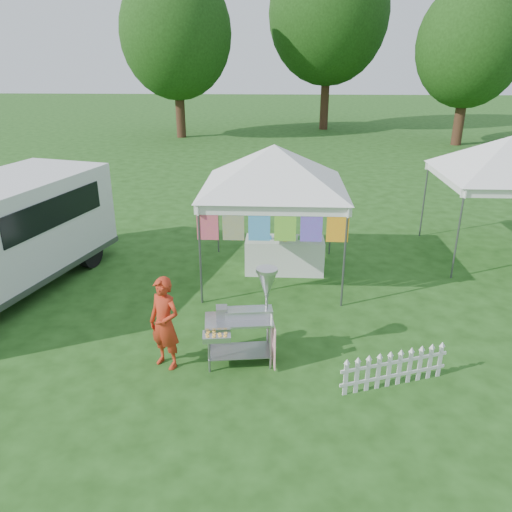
{
  "coord_description": "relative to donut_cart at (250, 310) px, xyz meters",
  "views": [
    {
      "loc": [
        0.14,
        -7.01,
        4.74
      ],
      "look_at": [
        -0.31,
        1.97,
        1.1
      ],
      "focal_mm": 35.0,
      "sensor_mm": 36.0,
      "label": 1
    }
  ],
  "objects": [
    {
      "name": "canopy_main",
      "position": [
        0.31,
        3.51,
        2.01
      ],
      "size": [
        4.24,
        4.24,
        3.45
      ],
      "color": "#59595E",
      "rests_on": "ground"
    },
    {
      "name": "tree_left",
      "position": [
        -5.69,
        24.02,
        4.86
      ],
      "size": [
        6.4,
        6.4,
        9.53
      ],
      "color": "#362413",
      "rests_on": "ground"
    },
    {
      "name": "display_table",
      "position": [
        0.57,
        3.77,
        -0.57
      ],
      "size": [
        1.8,
        0.7,
        0.81
      ],
      "primitive_type": "cube",
      "color": "white",
      "rests_on": "ground"
    },
    {
      "name": "picket_fence",
      "position": [
        2.23,
        -0.51,
        -0.69
      ],
      "size": [
        1.7,
        0.62,
        0.56
      ],
      "rotation": [
        0.0,
        0.0,
        0.34
      ],
      "color": "silver",
      "rests_on": "ground"
    },
    {
      "name": "donut_cart",
      "position": [
        0.0,
        0.0,
        0.0
      ],
      "size": [
        1.2,
        0.96,
        1.66
      ],
      "rotation": [
        0.0,
        0.0,
        0.13
      ],
      "color": "gray",
      "rests_on": "ground"
    },
    {
      "name": "vendor",
      "position": [
        -1.35,
        -0.14,
        -0.2
      ],
      "size": [
        0.68,
        0.6,
        1.56
      ],
      "primitive_type": "imported",
      "rotation": [
        0.0,
        0.0,
        -0.5
      ],
      "color": "#B22C16",
      "rests_on": "ground"
    },
    {
      "name": "tree_right",
      "position": [
        10.31,
        22.02,
        4.2
      ],
      "size": [
        5.6,
        5.6,
        8.42
      ],
      "color": "#362413",
      "rests_on": "ground"
    },
    {
      "name": "tree_mid",
      "position": [
        3.31,
        28.02,
        6.16
      ],
      "size": [
        7.6,
        7.6,
        11.52
      ],
      "color": "#362413",
      "rests_on": "ground"
    },
    {
      "name": "ground",
      "position": [
        0.31,
        0.02,
        -0.98
      ],
      "size": [
        120.0,
        120.0,
        0.0
      ],
      "primitive_type": "plane",
      "color": "#1C4112",
      "rests_on": "ground"
    }
  ]
}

